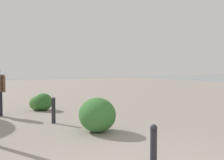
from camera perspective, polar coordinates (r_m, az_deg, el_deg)
The scene contains 5 objects.
bollard_near at distance 4.51m, azimuth 9.62°, elevation -14.36°, with size 0.13×0.13×0.72m.
bollard_mid at distance 7.84m, azimuth -13.41°, elevation -6.72°, with size 0.13×0.13×0.81m.
shrub_low at distance 10.50m, azimuth -17.01°, elevation -5.16°, with size 0.67×0.60×0.57m.
shrub_round at distance 6.64m, azimuth -3.44°, elevation -8.05°, with size 1.08×0.97×0.92m.
shrub_wide at distance 10.37m, azimuth -15.65°, elevation -4.90°, with size 0.81×0.73×0.69m.
Camera 1 is at (-1.99, 2.07, 1.69)m, focal length 39.41 mm.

